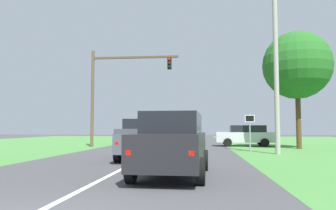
# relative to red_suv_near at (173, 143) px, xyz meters

# --- Properties ---
(ground_plane) EXTENTS (120.00, 120.00, 0.00)m
(ground_plane) POSITION_rel_red_suv_near_xyz_m (-1.99, 5.94, -1.03)
(ground_plane) COLOR #424244
(red_suv_near) EXTENTS (2.25, 5.01, 1.96)m
(red_suv_near) POSITION_rel_red_suv_near_xyz_m (0.00, 0.00, 0.00)
(red_suv_near) COLOR black
(red_suv_near) RESTS_ON ground_plane
(pickup_truck_lead) EXTENTS (2.44, 5.54, 1.91)m
(pickup_truck_lead) POSITION_rel_red_suv_near_xyz_m (-1.80, 5.41, -0.05)
(pickup_truck_lead) COLOR #4C515B
(pickup_truck_lead) RESTS_ON ground_plane
(traffic_light) EXTENTS (7.02, 0.40, 7.72)m
(traffic_light) POSITION_rel_red_suv_near_xyz_m (-6.02, 15.43, 4.03)
(traffic_light) COLOR brown
(traffic_light) RESTS_ON ground_plane
(keep_moving_sign) EXTENTS (0.60, 0.09, 2.45)m
(keep_moving_sign) POSITION_rel_red_suv_near_xyz_m (3.93, 11.11, 0.54)
(keep_moving_sign) COLOR gray
(keep_moving_sign) RESTS_ON ground_plane
(oak_tree_right) EXTENTS (4.96, 4.96, 8.58)m
(oak_tree_right) POSITION_rel_red_suv_near_xyz_m (7.89, 14.57, 5.05)
(oak_tree_right) COLOR #4C351E
(oak_tree_right) RESTS_ON ground_plane
(crossing_suv_far) EXTENTS (4.73, 2.18, 1.72)m
(crossing_suv_far) POSITION_rel_red_suv_near_xyz_m (4.49, 17.76, -0.12)
(crossing_suv_far) COLOR silver
(crossing_suv_far) RESTS_ON ground_plane
(utility_pole_right) EXTENTS (0.28, 0.28, 9.02)m
(utility_pole_right) POSITION_rel_red_suv_near_xyz_m (5.22, 9.23, 3.48)
(utility_pole_right) COLOR #9E998E
(utility_pole_right) RESTS_ON ground_plane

